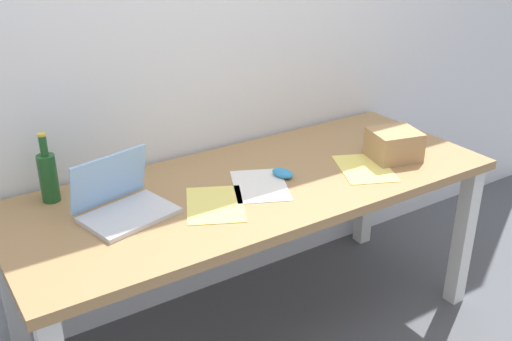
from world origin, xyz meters
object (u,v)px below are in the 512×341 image
Objects in this scene: laptop_left at (123,203)px; beer_bottle at (48,176)px; computer_mouse at (283,173)px; desk at (256,201)px; cardboard_box at (394,145)px.

laptop_left is 0.32m from beer_bottle.
beer_bottle is (-0.19, 0.25, 0.06)m from laptop_left.
computer_mouse is (0.67, -0.05, -0.03)m from laptop_left.
beer_bottle is at bearing 126.83° from laptop_left.
desk is at bearing 155.42° from computer_mouse.
laptop_left is 1.33× the size of beer_bottle.
beer_bottle is 1.43m from cardboard_box.
laptop_left is 3.60× the size of computer_mouse.
laptop_left reaches higher than computer_mouse.
laptop_left reaches higher than cardboard_box.
laptop_left reaches higher than desk.
desk is 7.37× the size of beer_bottle.
desk is 0.66m from cardboard_box.
computer_mouse is at bearing 168.37° from cardboard_box.
laptop_left is at bearing 160.99° from computer_mouse.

